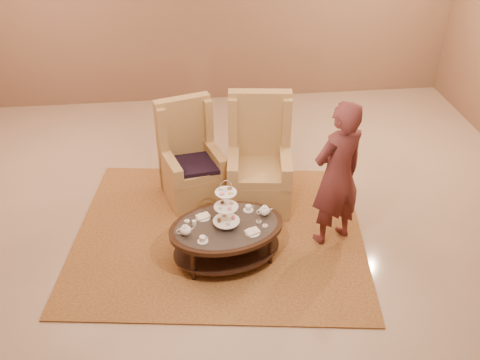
{
  "coord_description": "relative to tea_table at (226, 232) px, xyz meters",
  "views": [
    {
      "loc": [
        -0.5,
        -4.58,
        3.95
      ],
      "look_at": [
        0.03,
        0.2,
        0.77
      ],
      "focal_mm": 40.0,
      "sensor_mm": 36.0,
      "label": 1
    }
  ],
  "objects": [
    {
      "name": "ground",
      "position": [
        0.15,
        0.18,
        -0.37
      ],
      "size": [
        8.0,
        8.0,
        0.0
      ],
      "primitive_type": "plane",
      "color": "tan",
      "rests_on": "ground"
    },
    {
      "name": "ceiling",
      "position": [
        0.15,
        0.18,
        -0.37
      ],
      "size": [
        8.0,
        8.0,
        0.02
      ],
      "primitive_type": "cube",
      "color": "silver",
      "rests_on": "ground"
    },
    {
      "name": "rug",
      "position": [
        -0.05,
        0.43,
        -0.36
      ],
      "size": [
        3.64,
        3.17,
        0.02
      ],
      "rotation": [
        0.0,
        0.0,
        -0.14
      ],
      "color": "#A77A3B",
      "rests_on": "ground"
    },
    {
      "name": "tea_table",
      "position": [
        0.0,
        0.0,
        0.0
      ],
      "size": [
        1.36,
        1.06,
        1.02
      ],
      "rotation": [
        0.0,
        0.0,
        0.19
      ],
      "color": "black",
      "rests_on": "ground"
    },
    {
      "name": "armchair_left",
      "position": [
        -0.33,
        1.28,
        0.05
      ],
      "size": [
        0.86,
        0.87,
        1.26
      ],
      "rotation": [
        0.0,
        0.0,
        0.3
      ],
      "color": "tan",
      "rests_on": "ground"
    },
    {
      "name": "armchair_right",
      "position": [
        0.5,
        1.07,
        0.09
      ],
      "size": [
        0.84,
        0.86,
        1.39
      ],
      "rotation": [
        0.0,
        0.0,
        -0.13
      ],
      "color": "tan",
      "rests_on": "ground"
    },
    {
      "name": "person",
      "position": [
        1.21,
        0.21,
        0.49
      ],
      "size": [
        0.74,
        0.63,
        1.72
      ],
      "rotation": [
        0.0,
        0.0,
        3.55
      ],
      "color": "#582626",
      "rests_on": "ground"
    }
  ]
}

